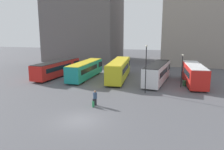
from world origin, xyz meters
TOP-DOWN VIEW (x-y plane):
  - ground_plane at (0.00, 0.00)m, footprint 160.00×160.00m
  - building_block_right at (17.53, 42.56)m, footprint 22.85×17.14m
  - bus_0 at (-11.82, 17.95)m, footprint 3.72×12.28m
  - bus_1 at (-6.23, 17.78)m, footprint 2.66×11.55m
  - bus_2 at (-0.30, 18.32)m, footprint 3.46×12.52m
  - bus_3 at (6.24, 17.51)m, footprint 4.02×11.38m
  - bus_4 at (11.82, 17.56)m, footprint 3.12×10.13m
  - traveler at (0.05, 4.43)m, footprint 0.59×0.59m
  - suitcase at (-0.01, 3.91)m, footprint 0.37×0.47m
  - lamp_post_0 at (9.83, 15.29)m, footprint 0.28×0.28m
  - lamp_post_1 at (4.99, 10.89)m, footprint 0.28×0.28m
  - trash_bin at (10.37, 16.14)m, footprint 0.52×0.52m

SIDE VIEW (x-z plane):
  - ground_plane at x=0.00m, z-range 0.00..0.00m
  - suitcase at x=-0.01m, z-range -0.14..0.81m
  - trash_bin at x=10.37m, z-range 0.00..0.85m
  - traveler at x=0.05m, z-range 0.16..1.91m
  - bus_0 at x=-11.82m, z-range 0.14..2.98m
  - bus_1 at x=-6.23m, z-range 0.14..3.04m
  - bus_3 at x=6.24m, z-range 0.14..3.24m
  - bus_4 at x=11.82m, z-range 0.13..3.26m
  - bus_2 at x=-0.30m, z-range 0.15..3.44m
  - lamp_post_0 at x=9.83m, z-range 0.48..5.43m
  - lamp_post_1 at x=4.99m, z-range 0.52..6.99m
  - building_block_right at x=17.53m, z-range 0.00..26.93m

